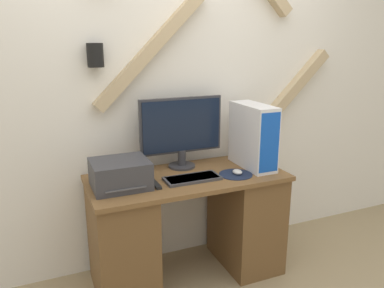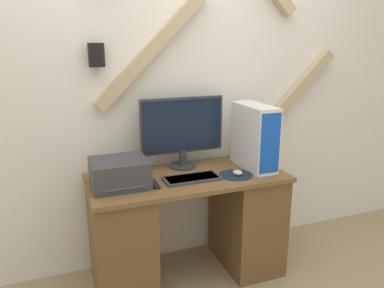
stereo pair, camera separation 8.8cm
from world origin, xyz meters
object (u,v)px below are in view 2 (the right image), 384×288
at_px(printer, 119,173).
at_px(remote_control, 155,184).
at_px(monitor, 182,129).
at_px(mouse, 238,172).
at_px(computer_tower, 254,137).
at_px(keyboard, 191,178).

xyz_separation_m(printer, remote_control, (0.20, -0.07, -0.08)).
relative_size(monitor, remote_control, 3.93).
xyz_separation_m(mouse, computer_tower, (0.18, 0.11, 0.20)).
height_order(computer_tower, remote_control, computer_tower).
xyz_separation_m(mouse, printer, (-0.77, 0.09, 0.06)).
distance_m(monitor, remote_control, 0.48).
bearing_deg(mouse, keyboard, 174.81).
bearing_deg(monitor, keyboard, -97.25).
bearing_deg(keyboard, monitor, 82.75).
height_order(keyboard, printer, printer).
height_order(monitor, printer, monitor).
relative_size(computer_tower, printer, 1.31).
bearing_deg(monitor, remote_control, -135.86).
xyz_separation_m(monitor, keyboard, (-0.03, -0.27, -0.27)).
relative_size(keyboard, mouse, 4.67).
bearing_deg(printer, keyboard, -7.69).
xyz_separation_m(keyboard, mouse, (0.32, -0.03, 0.01)).
distance_m(monitor, printer, 0.56).
height_order(keyboard, mouse, mouse).
relative_size(mouse, printer, 0.23).
relative_size(monitor, printer, 1.74).
distance_m(printer, remote_control, 0.23).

